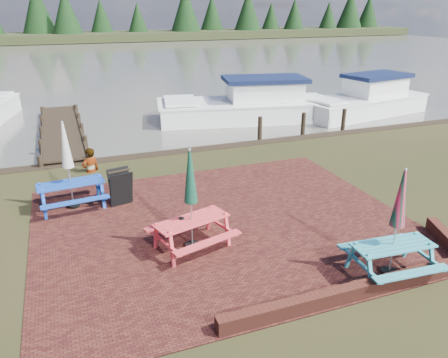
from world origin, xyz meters
name	(u,v)px	position (x,y,z in m)	size (l,w,h in m)	color
ground	(240,244)	(0.00, 0.00, 0.00)	(120.00, 120.00, 0.00)	black
paving	(224,224)	(0.00, 1.00, 0.01)	(9.00, 7.50, 0.02)	#331110
brick_wall	(389,276)	(2.15, -2.42, 0.15)	(6.21, 1.79, 0.30)	#4C1E16
water	(92,61)	(0.00, 37.00, 0.00)	(120.00, 60.00, 0.02)	#4C4B41
far_treeline	(72,18)	(0.00, 66.00, 3.28)	(120.00, 10.00, 8.10)	black
picnic_table_teal	(394,240)	(2.35, -2.18, 0.79)	(1.71, 1.55, 2.25)	teal
picnic_table_red	(191,215)	(-1.06, 0.23, 0.80)	(1.99, 1.87, 2.29)	#E13940
picnic_table_blue	(70,179)	(-3.44, 3.36, 0.82)	(1.83, 1.66, 2.35)	#1641A8
chalkboard	(121,187)	(-2.19, 3.08, 0.50)	(0.64, 0.69, 0.98)	black
jetty	(62,130)	(-3.50, 11.28, 0.11)	(1.76, 9.08, 1.00)	black
boat_near	(248,106)	(5.12, 11.24, 0.47)	(8.73, 4.45, 2.25)	white
boat_far	(365,102)	(11.17, 10.18, 0.46)	(7.42, 3.73, 2.21)	white
person	(88,149)	(-2.76, 5.98, 0.79)	(0.58, 0.38, 1.58)	gray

